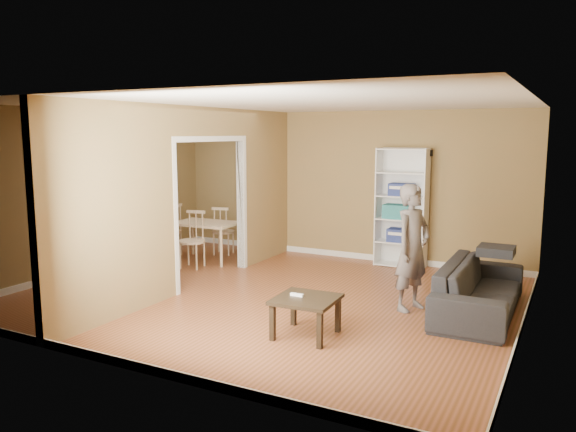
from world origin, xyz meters
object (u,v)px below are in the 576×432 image
object	(u,v)px
dining_table	(206,227)
chair_left	(169,230)
coffee_table	(306,304)
person	(413,237)
bookshelf	(403,207)
sofa	(480,281)
chair_far	(223,230)
chair_near	(192,240)

from	to	relation	value
dining_table	chair_left	xyz separation A→B (m)	(-0.79, -0.03, -0.12)
coffee_table	chair_left	size ratio (longest dim) A/B	0.69
person	bookshelf	xyz separation A→B (m)	(-0.79, 2.30, 0.05)
coffee_table	person	bearing A→B (deg)	62.41
person	sofa	bearing A→B (deg)	-52.50
person	chair_left	distance (m)	4.87
person	coffee_table	world-z (taller)	person
sofa	person	size ratio (longest dim) A/B	1.16
chair_far	chair_near	bearing A→B (deg)	81.61
person	dining_table	world-z (taller)	person
chair_near	chair_far	xyz separation A→B (m)	(-0.13, 1.12, -0.03)
chair_far	dining_table	bearing A→B (deg)	77.33
dining_table	chair_left	bearing A→B (deg)	-177.58
dining_table	chair_near	bearing A→B (deg)	-78.87
coffee_table	chair_far	world-z (taller)	chair_far
person	chair_near	world-z (taller)	person
bookshelf	coffee_table	bearing A→B (deg)	-89.66
coffee_table	chair_left	world-z (taller)	chair_left
person	chair_left	xyz separation A→B (m)	(-4.74, 1.05, -0.46)
dining_table	chair_far	world-z (taller)	chair_far
sofa	bookshelf	xyz separation A→B (m)	(-1.59, 2.05, 0.58)
sofa	coffee_table	world-z (taller)	sofa
sofa	chair_left	size ratio (longest dim) A/B	2.26
chair_left	person	bearing A→B (deg)	67.63
coffee_table	bookshelf	bearing A→B (deg)	90.34
chair_far	sofa	bearing A→B (deg)	148.37
person	bookshelf	bearing A→B (deg)	39.52
sofa	bookshelf	size ratio (longest dim) A/B	1.10
person	chair_left	world-z (taller)	person
bookshelf	chair_far	xyz separation A→B (m)	(-3.17, -0.64, -0.54)
dining_table	chair_near	world-z (taller)	chair_near
sofa	bookshelf	world-z (taller)	bookshelf
person	bookshelf	world-z (taller)	bookshelf
chair_left	sofa	bearing A→B (deg)	71.83
chair_far	bookshelf	bearing A→B (deg)	176.35
bookshelf	chair_far	distance (m)	3.28
dining_table	chair_near	distance (m)	0.58
person	chair_near	bearing A→B (deg)	102.62
chair_left	chair_far	xyz separation A→B (m)	(0.77, 0.61, -0.03)
person	chair_far	bearing A→B (deg)	87.84
dining_table	chair_left	distance (m)	0.80
bookshelf	dining_table	xyz separation A→B (m)	(-3.15, -1.22, -0.39)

